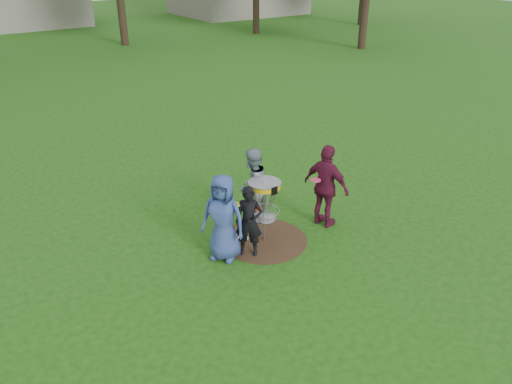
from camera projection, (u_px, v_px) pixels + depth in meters
ground at (264, 240)px, 10.39m from camera, size 100.00×100.00×0.00m
dirt_patch at (264, 240)px, 10.39m from camera, size 1.80×1.80×0.01m
player_blue at (223, 218)px, 9.46m from camera, size 0.96×1.02×1.75m
player_black at (249, 222)px, 9.62m from camera, size 0.63×0.62×1.46m
player_grey at (252, 186)px, 10.77m from camera, size 0.99×0.88×1.70m
player_maroon at (326, 186)px, 10.57m from camera, size 0.70×1.16×1.85m
disc_on_grass at (243, 238)px, 10.44m from camera, size 0.22×0.22×0.02m
disc_golf_basket at (265, 197)px, 9.94m from camera, size 0.66×0.67×1.38m
held_discs at (266, 194)px, 10.02m from camera, size 2.13×0.96×0.26m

